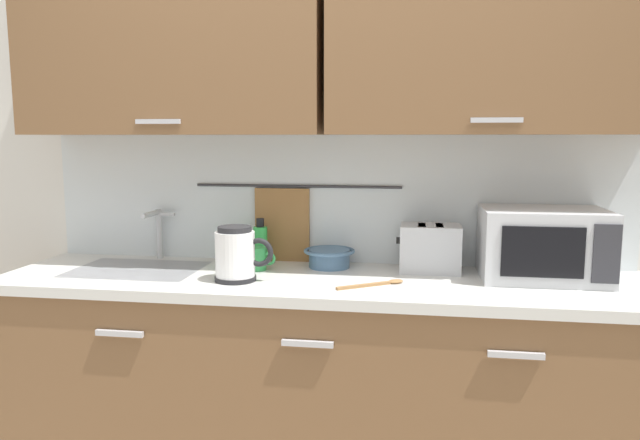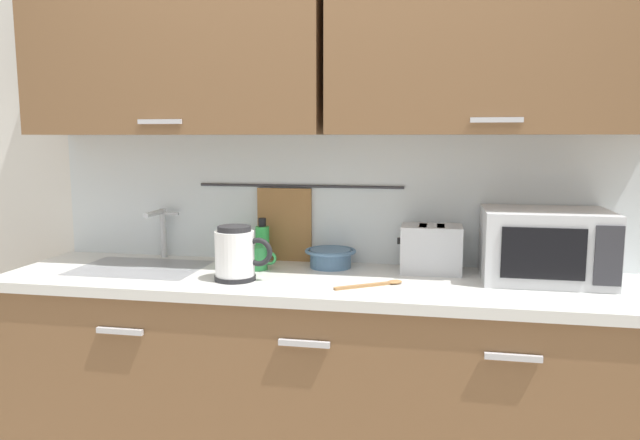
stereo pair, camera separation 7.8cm
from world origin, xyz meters
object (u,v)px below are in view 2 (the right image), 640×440
at_px(electric_kettle, 236,254).
at_px(dish_soap_bottle, 262,243).
at_px(microwave, 545,245).
at_px(mug_near_sink, 228,255).
at_px(mixing_bowl, 330,257).
at_px(mug_by_kettle, 258,258).
at_px(toaster, 431,249).
at_px(wooden_spoon, 377,284).

distance_m(electric_kettle, dish_soap_bottle, 0.32).
bearing_deg(dish_soap_bottle, microwave, -5.05).
height_order(mug_near_sink, mixing_bowl, mug_near_sink).
height_order(electric_kettle, dish_soap_bottle, electric_kettle).
distance_m(electric_kettle, mug_by_kettle, 0.20).
bearing_deg(toaster, mug_by_kettle, -172.85).
bearing_deg(mug_near_sink, wooden_spoon, -18.47).
xyz_separation_m(dish_soap_bottle, mug_by_kettle, (0.02, -0.13, -0.04)).
height_order(mixing_bowl, toaster, toaster).
distance_m(mixing_bowl, wooden_spoon, 0.36).
distance_m(microwave, toaster, 0.43).
xyz_separation_m(electric_kettle, wooden_spoon, (0.54, 0.01, -0.10)).
xyz_separation_m(toaster, wooden_spoon, (-0.19, -0.26, -0.09)).
xyz_separation_m(mixing_bowl, wooden_spoon, (0.22, -0.27, -0.04)).
bearing_deg(electric_kettle, dish_soap_bottle, 87.85).
height_order(mug_near_sink, toaster, toaster).
xyz_separation_m(mug_by_kettle, wooden_spoon, (0.51, -0.18, -0.04)).
distance_m(microwave, mixing_bowl, 0.84).
xyz_separation_m(microwave, mixing_bowl, (-0.84, 0.07, -0.09)).
distance_m(mixing_bowl, toaster, 0.42).
bearing_deg(wooden_spoon, mug_near_sink, 161.53).
xyz_separation_m(mug_near_sink, mixing_bowl, (0.43, 0.06, -0.00)).
relative_size(electric_kettle, wooden_spoon, 0.92).
bearing_deg(microwave, electric_kettle, -169.42).
bearing_deg(dish_soap_bottle, mixing_bowl, -5.42).
bearing_deg(toaster, electric_kettle, -159.26).
bearing_deg(mug_by_kettle, electric_kettle, -99.35).
height_order(microwave, dish_soap_bottle, microwave).
xyz_separation_m(mixing_bowl, toaster, (0.41, -0.01, 0.05)).
bearing_deg(mixing_bowl, wooden_spoon, -51.03).
distance_m(microwave, mug_near_sink, 1.27).
distance_m(electric_kettle, wooden_spoon, 0.55).
relative_size(microwave, electric_kettle, 2.03).
bearing_deg(mixing_bowl, mug_by_kettle, -160.86).
bearing_deg(mixing_bowl, electric_kettle, -137.67).
relative_size(mixing_bowl, mug_by_kettle, 1.78).
bearing_deg(wooden_spoon, mixing_bowl, 128.97).
relative_size(dish_soap_bottle, mug_by_kettle, 1.63).
bearing_deg(microwave, wooden_spoon, -161.73).
xyz_separation_m(electric_kettle, mug_by_kettle, (0.03, 0.19, -0.05)).
bearing_deg(mug_near_sink, microwave, -0.68).
bearing_deg(electric_kettle, mug_by_kettle, 80.65).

